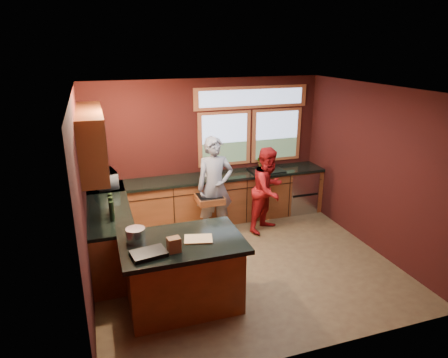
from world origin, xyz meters
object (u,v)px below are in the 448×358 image
island (183,273)px  cutting_board (198,239)px  person_grey (215,187)px  stock_pot (136,235)px  person_red (268,190)px

island → cutting_board: 0.52m
person_grey → island: bearing=-115.6°
person_grey → stock_pot: 2.33m
island → person_grey: (1.01, 1.88, 0.42)m
stock_pot → person_red: bearing=32.1°
island → stock_pot: 0.80m
island → person_grey: size_ratio=0.86×
island → cutting_board: (0.20, -0.05, 0.48)m
person_red → stock_pot: size_ratio=6.54×
person_grey → person_red: size_ratio=1.14×
person_grey → person_red: (0.97, -0.14, -0.11)m
person_red → cutting_board: (-1.78, -1.78, 0.17)m
person_red → stock_pot: (-2.53, -1.58, 0.25)m
person_grey → cutting_board: person_grey is taller
island → person_grey: person_grey is taller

